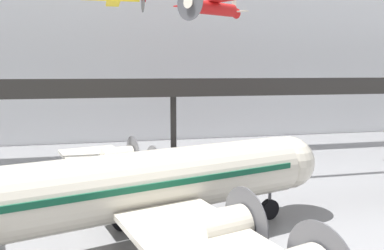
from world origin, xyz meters
name	(u,v)px	position (x,y,z in m)	size (l,w,h in m)	color
hangar_back_wall	(161,37)	(0.00, 37.48, 14.08)	(140.00, 3.00, 28.16)	silver
mezzanine_walkway	(175,93)	(0.00, 26.97, 7.09)	(110.00, 3.20, 8.70)	#2D2B28
airliner_silver_main	(131,186)	(-6.25, 4.21, 3.56)	(24.84, 28.83, 10.20)	beige
suspended_plane_red_highwing	(214,8)	(3.25, 22.50, 15.75)	(7.83, 8.52, 8.60)	red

